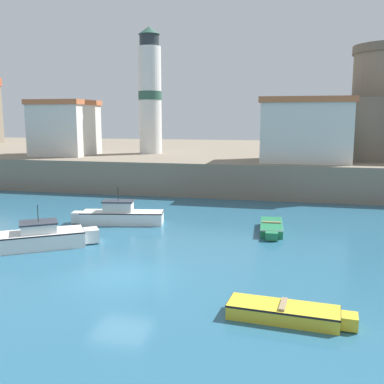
{
  "coord_description": "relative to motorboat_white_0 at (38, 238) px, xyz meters",
  "views": [
    {
      "loc": [
        7.08,
        -17.33,
        6.8
      ],
      "look_at": [
        0.73,
        10.63,
        2.0
      ],
      "focal_mm": 42.0,
      "sensor_mm": 36.0,
      "label": 1
    }
  ],
  "objects": [
    {
      "name": "ground_plane",
      "position": [
        5.88,
        -3.17,
        -0.54
      ],
      "size": [
        200.0,
        200.0,
        0.0
      ],
      "primitive_type": "plane",
      "color": "#28607F"
    },
    {
      "name": "quay_seawall",
      "position": [
        5.88,
        36.07,
        0.92
      ],
      "size": [
        120.0,
        40.0,
        2.93
      ],
      "primitive_type": "cube",
      "color": "gray",
      "rests_on": "ground"
    },
    {
      "name": "motorboat_white_0",
      "position": [
        0.0,
        0.0,
        0.0
      ],
      "size": [
        5.67,
        4.39,
        2.3
      ],
      "color": "white",
      "rests_on": "ground"
    },
    {
      "name": "dinghy_yellow_1",
      "position": [
        12.92,
        -5.86,
        -0.26
      ],
      "size": [
        4.34,
        1.57,
        0.59
      ],
      "color": "yellow",
      "rests_on": "ground"
    },
    {
      "name": "motorboat_white_2",
      "position": [
        2.17,
        6.02,
        0.02
      ],
      "size": [
        5.97,
        2.39,
        2.41
      ],
      "color": "white",
      "rests_on": "ground"
    },
    {
      "name": "dinghy_green_4",
      "position": [
        11.81,
        6.06,
        -0.26
      ],
      "size": [
        1.49,
        4.35,
        0.59
      ],
      "color": "#237A4C",
      "rests_on": "ground"
    },
    {
      "name": "lighthouse",
      "position": [
        -2.12,
        25.81,
        8.75
      ],
      "size": [
        2.47,
        2.47,
        13.12
      ],
      "color": "silver",
      "rests_on": "quay_seawall"
    },
    {
      "name": "harbor_shed_near_wharf",
      "position": [
        -10.12,
        22.05,
        5.2
      ],
      "size": [
        5.79,
        5.9,
        5.58
      ],
      "color": "silver",
      "rests_on": "quay_seawall"
    },
    {
      "name": "harbor_shed_mid_row",
      "position": [
        13.88,
        20.27,
        5.18
      ],
      "size": [
        7.83,
        5.94,
        5.55
      ],
      "color": "silver",
      "rests_on": "quay_seawall"
    }
  ]
}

